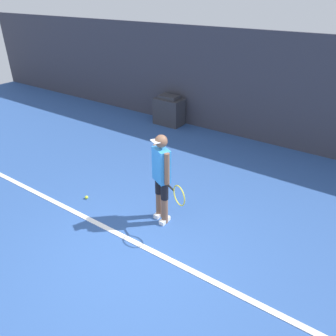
% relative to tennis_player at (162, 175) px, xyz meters
% --- Properties ---
extents(ground_plane, '(24.00, 24.00, 0.00)m').
position_rel_tennis_player_xyz_m(ground_plane, '(0.21, -1.10, -0.96)').
color(ground_plane, '#2D5193').
extents(back_wall, '(24.00, 0.10, 2.93)m').
position_rel_tennis_player_xyz_m(back_wall, '(0.21, 4.54, 0.51)').
color(back_wall, '#383842').
rests_on(back_wall, ground_plane).
extents(court_baseline, '(21.60, 0.10, 0.01)m').
position_rel_tennis_player_xyz_m(court_baseline, '(0.21, -0.80, -0.95)').
color(court_baseline, white).
rests_on(court_baseline, ground_plane).
extents(tennis_player, '(0.93, 0.52, 1.72)m').
position_rel_tennis_player_xyz_m(tennis_player, '(0.00, 0.00, 0.00)').
color(tennis_player, brown).
rests_on(tennis_player, ground_plane).
extents(tennis_ball, '(0.07, 0.07, 0.07)m').
position_rel_tennis_player_xyz_m(tennis_ball, '(-1.69, -0.33, -0.92)').
color(tennis_ball, '#D1E533').
rests_on(tennis_ball, ground_plane).
extents(covered_chair, '(0.89, 0.57, 0.93)m').
position_rel_tennis_player_xyz_m(covered_chair, '(-2.71, 4.16, -0.52)').
color(covered_chair, '#333338').
rests_on(covered_chair, ground_plane).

